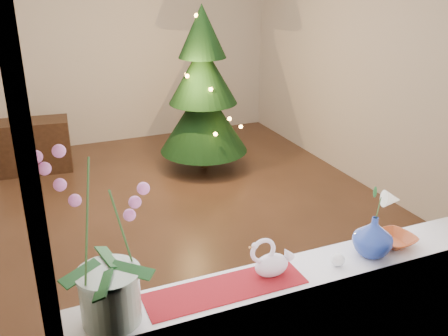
# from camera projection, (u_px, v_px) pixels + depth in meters

# --- Properties ---
(ground) EXTENTS (5.00, 5.00, 0.00)m
(ground) POSITION_uv_depth(u_px,v_px,m) (163.00, 221.00, 4.62)
(ground) COLOR #3A2418
(ground) RESTS_ON ground
(wall_back) EXTENTS (4.50, 0.10, 2.70)m
(wall_back) POSITION_uv_depth(u_px,v_px,m) (101.00, 39.00, 6.25)
(wall_back) COLOR beige
(wall_back) RESTS_ON ground
(wall_front) EXTENTS (4.50, 0.10, 2.70)m
(wall_front) POSITION_uv_depth(u_px,v_px,m) (327.00, 194.00, 1.98)
(wall_front) COLOR beige
(wall_front) RESTS_ON ground
(wall_right) EXTENTS (0.10, 5.00, 2.70)m
(wall_right) POSITION_uv_depth(u_px,v_px,m) (375.00, 58.00, 4.93)
(wall_right) COLOR beige
(wall_right) RESTS_ON ground
(windowsill) EXTENTS (2.20, 0.26, 0.04)m
(windowsill) POSITION_uv_depth(u_px,v_px,m) (303.00, 273.00, 2.26)
(windowsill) COLOR white
(windowsill) RESTS_ON window_apron
(window_frame) EXTENTS (2.22, 0.06, 1.60)m
(window_frame) POSITION_uv_depth(u_px,v_px,m) (329.00, 107.00, 1.88)
(window_frame) COLOR white
(window_frame) RESTS_ON windowsill
(runner) EXTENTS (0.70, 0.20, 0.01)m
(runner) POSITION_uv_depth(u_px,v_px,m) (226.00, 288.00, 2.12)
(runner) COLOR maroon
(runner) RESTS_ON windowsill
(orchid_pot) EXTENTS (0.31, 0.31, 0.73)m
(orchid_pot) POSITION_uv_depth(u_px,v_px,m) (104.00, 238.00, 1.80)
(orchid_pot) COLOR beige
(orchid_pot) RESTS_ON windowsill
(swan) EXTENTS (0.24, 0.17, 0.18)m
(swan) POSITION_uv_depth(u_px,v_px,m) (272.00, 257.00, 2.18)
(swan) COLOR silver
(swan) RESTS_ON windowsill
(blue_vase) EXTENTS (0.28, 0.28, 0.23)m
(blue_vase) POSITION_uv_depth(u_px,v_px,m) (373.00, 233.00, 2.33)
(blue_vase) COLOR navy
(blue_vase) RESTS_ON windowsill
(lily) EXTENTS (0.12, 0.07, 0.17)m
(lily) POSITION_uv_depth(u_px,v_px,m) (378.00, 195.00, 2.26)
(lily) COLOR white
(lily) RESTS_ON blue_vase
(paperweight) EXTENTS (0.08, 0.08, 0.06)m
(paperweight) POSITION_uv_depth(u_px,v_px,m) (338.00, 259.00, 2.27)
(paperweight) COLOR white
(paperweight) RESTS_ON windowsill
(amber_dish) EXTENTS (0.19, 0.19, 0.04)m
(amber_dish) POSITION_uv_depth(u_px,v_px,m) (395.00, 241.00, 2.45)
(amber_dish) COLOR #9A3B15
(amber_dish) RESTS_ON windowsill
(xmas_tree) EXTENTS (1.17, 1.17, 1.84)m
(xmas_tree) POSITION_uv_depth(u_px,v_px,m) (203.00, 90.00, 5.54)
(xmas_tree) COLOR black
(xmas_tree) RESTS_ON ground
(side_table) EXTENTS (0.83, 0.48, 0.60)m
(side_table) POSITION_uv_depth(u_px,v_px,m) (34.00, 146.00, 5.67)
(side_table) COLOR black
(side_table) RESTS_ON ground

